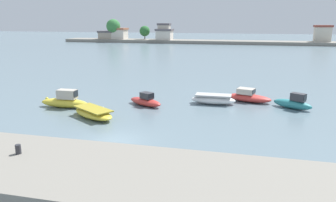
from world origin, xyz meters
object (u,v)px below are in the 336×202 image
object	(u,v)px
moored_boat_0	(65,101)
moored_boat_1	(93,113)
moored_boat_3	(213,99)
mooring_buoy_3	(103,108)
moored_boat_4	(249,97)
mooring_buoy_2	(47,99)
mooring_bollard	(18,149)
moored_boat_5	(293,103)
moored_boat_2	(146,101)

from	to	relation	value
moored_boat_0	moored_boat_1	size ratio (longest dim) A/B	0.93
moored_boat_3	mooring_buoy_3	bearing A→B (deg)	-154.44
moored_boat_0	moored_boat_4	size ratio (longest dim) A/B	0.99
moored_boat_3	mooring_buoy_2	size ratio (longest dim) A/B	13.65
moored_boat_0	moored_boat_4	distance (m)	19.92
moored_boat_1	moored_boat_3	xyz separation A→B (m)	(10.35, 7.87, 0.06)
moored_boat_1	mooring_buoy_3	distance (m)	2.73
mooring_bollard	moored_boat_0	bearing A→B (deg)	112.52
mooring_bollard	moored_boat_5	world-z (taller)	mooring_bollard
moored_boat_5	moored_boat_4	bearing A→B (deg)	-173.56
moored_boat_4	mooring_buoy_3	distance (m)	16.02
mooring_bollard	moored_boat_5	xyz separation A→B (m)	(16.63, 20.69, -1.51)
moored_boat_0	moored_boat_5	distance (m)	23.65
moored_boat_0	moored_boat_2	world-z (taller)	moored_boat_0
moored_boat_5	moored_boat_0	bearing A→B (deg)	-136.79
moored_boat_3	mooring_bollard	bearing A→B (deg)	-112.45
moored_boat_1	moored_boat_5	world-z (taller)	moored_boat_5
moored_boat_1	mooring_buoy_3	size ratio (longest dim) A/B	17.61
mooring_bollard	moored_boat_2	size ratio (longest dim) A/B	0.12
moored_boat_5	mooring_buoy_2	world-z (taller)	moored_boat_5
moored_boat_4	moored_boat_5	world-z (taller)	moored_boat_5
mooring_buoy_3	moored_boat_5	bearing A→B (deg)	15.15
mooring_bollard	mooring_buoy_2	bearing A→B (deg)	119.57
moored_boat_4	mooring_buoy_2	world-z (taller)	moored_boat_4
moored_boat_1	mooring_buoy_3	world-z (taller)	moored_boat_1
moored_boat_1	mooring_bollard	bearing A→B (deg)	-48.89
moored_boat_2	moored_boat_3	world-z (taller)	moored_boat_2
moored_boat_3	moored_boat_5	distance (m)	8.22
moored_boat_3	mooring_buoy_3	size ratio (longest dim) A/B	15.09
moored_boat_2	moored_boat_0	bearing A→B (deg)	-132.93
moored_boat_0	mooring_buoy_2	bearing A→B (deg)	146.63
moored_boat_0	mooring_buoy_2	size ratio (longest dim) A/B	14.88
moored_boat_4	mooring_bollard	bearing A→B (deg)	-101.06
moored_boat_1	moored_boat_3	world-z (taller)	moored_boat_3
moored_boat_1	moored_boat_5	xyz separation A→B (m)	(18.57, 7.80, 0.15)
mooring_bollard	moored_boat_2	bearing A→B (deg)	85.41
moored_boat_3	mooring_buoy_3	world-z (taller)	moored_boat_3
mooring_buoy_2	mooring_bollard	bearing A→B (deg)	-60.43
moored_boat_5	moored_boat_1	bearing A→B (deg)	-126.44
moored_boat_4	moored_boat_5	xyz separation A→B (m)	(4.49, -2.03, 0.05)
moored_boat_1	moored_boat_3	distance (m)	13.00
mooring_bollard	moored_boat_3	world-z (taller)	mooring_bollard
moored_boat_4	mooring_buoy_2	distance (m)	22.82
mooring_bollard	moored_boat_1	size ratio (longest dim) A/B	0.09
moored_boat_0	moored_boat_4	bearing A→B (deg)	19.78
moored_boat_5	mooring_buoy_2	distance (m)	26.94
mooring_buoy_2	moored_boat_3	bearing A→B (deg)	8.65
moored_boat_3	moored_boat_1	bearing A→B (deg)	-143.16
moored_boat_0	moored_boat_1	world-z (taller)	moored_boat_0
moored_boat_4	moored_boat_5	distance (m)	4.93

